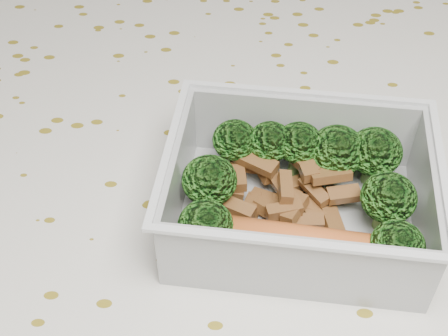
{
  "coord_description": "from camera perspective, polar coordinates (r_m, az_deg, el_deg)",
  "views": [
    {
      "loc": [
        0.0,
        -0.28,
        1.08
      ],
      "look_at": [
        -0.01,
        0.01,
        0.78
      ],
      "focal_mm": 50.0,
      "sensor_mm": 36.0,
      "label": 1
    }
  ],
  "objects": [
    {
      "name": "lunch_container",
      "position": [
        0.4,
        6.78,
        -2.97
      ],
      "size": [
        0.18,
        0.15,
        0.06
      ],
      "color": "silver",
      "rests_on": "tablecloth"
    },
    {
      "name": "tablecloth",
      "position": [
        0.45,
        0.76,
        -6.46
      ],
      "size": [
        1.46,
        0.96,
        0.19
      ],
      "color": "silver",
      "rests_on": "dining_table"
    },
    {
      "name": "dining_table",
      "position": [
        0.49,
        0.71,
        -10.05
      ],
      "size": [
        1.4,
        0.9,
        0.75
      ],
      "color": "brown",
      "rests_on": "ground"
    },
    {
      "name": "meat_pile",
      "position": [
        0.41,
        5.52,
        -2.3
      ],
      "size": [
        0.09,
        0.07,
        0.03
      ],
      "color": "brown",
      "rests_on": "lunch_container"
    },
    {
      "name": "broccoli_florets",
      "position": [
        0.4,
        7.47,
        -0.61
      ],
      "size": [
        0.15,
        0.12,
        0.04
      ],
      "color": "#608C3F",
      "rests_on": "lunch_container"
    },
    {
      "name": "sausage",
      "position": [
        0.38,
        7.11,
        -6.89
      ],
      "size": [
        0.14,
        0.04,
        0.02
      ],
      "color": "#C05926",
      "rests_on": "lunch_container"
    }
  ]
}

